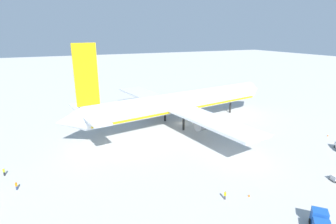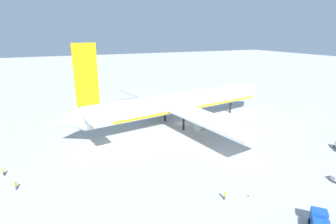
{
  "view_description": "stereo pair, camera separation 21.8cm",
  "coord_description": "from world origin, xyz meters",
  "px_view_note": "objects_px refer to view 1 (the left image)",
  "views": [
    {
      "loc": [
        -38.53,
        -73.98,
        29.2
      ],
      "look_at": [
        -4.87,
        0.45,
        4.45
      ],
      "focal_mm": 28.07,
      "sensor_mm": 36.0,
      "label": 1
    },
    {
      "loc": [
        -38.33,
        -74.07,
        29.2
      ],
      "look_at": [
        -4.87,
        0.45,
        4.45
      ],
      "focal_mm": 28.07,
      "sensor_mm": 36.0,
      "label": 2
    }
  ],
  "objects_px": {
    "airliner": "(179,103)",
    "traffic_cone_0": "(249,195)",
    "ground_worker_0": "(4,172)",
    "ground_worker_1": "(225,195)",
    "traffic_cone_1": "(328,135)",
    "ground_worker_3": "(16,186)"
  },
  "relations": [
    {
      "from": "traffic_cone_1",
      "to": "traffic_cone_0",
      "type": "bearing_deg",
      "value": -161.46
    },
    {
      "from": "airliner",
      "to": "traffic_cone_0",
      "type": "xyz_separation_m",
      "value": [
        -6.1,
        -41.67,
        -7.11
      ]
    },
    {
      "from": "ground_worker_3",
      "to": "traffic_cone_1",
      "type": "distance_m",
      "value": 81.15
    },
    {
      "from": "ground_worker_0",
      "to": "ground_worker_1",
      "type": "relative_size",
      "value": 1.07
    },
    {
      "from": "airliner",
      "to": "ground_worker_1",
      "type": "height_order",
      "value": "airliner"
    },
    {
      "from": "airliner",
      "to": "ground_worker_1",
      "type": "xyz_separation_m",
      "value": [
        -10.71,
        -40.51,
        -6.53
      ]
    },
    {
      "from": "traffic_cone_0",
      "to": "traffic_cone_1",
      "type": "distance_m",
      "value": 43.64
    },
    {
      "from": "ground_worker_3",
      "to": "traffic_cone_1",
      "type": "height_order",
      "value": "ground_worker_3"
    },
    {
      "from": "airliner",
      "to": "traffic_cone_0",
      "type": "height_order",
      "value": "airliner"
    },
    {
      "from": "ground_worker_0",
      "to": "traffic_cone_1",
      "type": "xyz_separation_m",
      "value": [
        83.78,
        -13.51,
        -0.64
      ]
    },
    {
      "from": "ground_worker_0",
      "to": "ground_worker_1",
      "type": "distance_m",
      "value": 46.01
    },
    {
      "from": "ground_worker_1",
      "to": "traffic_cone_0",
      "type": "relative_size",
      "value": 3.05
    },
    {
      "from": "traffic_cone_0",
      "to": "traffic_cone_1",
      "type": "height_order",
      "value": "same"
    },
    {
      "from": "ground_worker_0",
      "to": "traffic_cone_0",
      "type": "xyz_separation_m",
      "value": [
        42.41,
        -27.38,
        -0.64
      ]
    },
    {
      "from": "ground_worker_3",
      "to": "traffic_cone_0",
      "type": "bearing_deg",
      "value": -27.22
    },
    {
      "from": "traffic_cone_1",
      "to": "ground_worker_0",
      "type": "bearing_deg",
      "value": 170.84
    },
    {
      "from": "ground_worker_0",
      "to": "ground_worker_1",
      "type": "xyz_separation_m",
      "value": [
        37.8,
        -26.22,
        -0.07
      ]
    },
    {
      "from": "ground_worker_1",
      "to": "traffic_cone_1",
      "type": "bearing_deg",
      "value": 15.46
    },
    {
      "from": "ground_worker_1",
      "to": "ground_worker_3",
      "type": "xyz_separation_m",
      "value": [
        -34.91,
        19.17,
        0.01
      ]
    },
    {
      "from": "ground_worker_0",
      "to": "ground_worker_3",
      "type": "bearing_deg",
      "value": -67.74
    },
    {
      "from": "ground_worker_0",
      "to": "ground_worker_1",
      "type": "height_order",
      "value": "ground_worker_0"
    },
    {
      "from": "ground_worker_1",
      "to": "ground_worker_3",
      "type": "distance_m",
      "value": 39.83
    }
  ]
}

